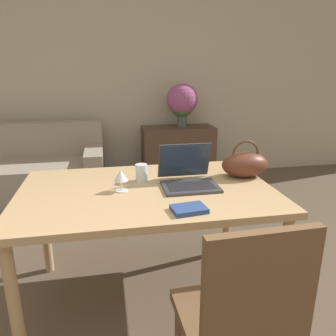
{
  "coord_description": "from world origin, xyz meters",
  "views": [
    {
      "loc": [
        -0.17,
        -0.97,
        1.45
      ],
      "look_at": [
        0.18,
        0.84,
        0.88
      ],
      "focal_mm": 35.0,
      "sensor_mm": 36.0,
      "label": 1
    }
  ],
  "objects_px": {
    "laptop": "(188,174)",
    "flower_vase": "(182,102)",
    "chair": "(242,316)",
    "drinking_glass": "(141,173)",
    "couch": "(18,173)",
    "wine_glass": "(121,177)",
    "handbag": "(245,164)"
  },
  "relations": [
    {
      "from": "drinking_glass",
      "to": "flower_vase",
      "type": "xyz_separation_m",
      "value": [
        0.74,
        2.06,
        0.22
      ]
    },
    {
      "from": "couch",
      "to": "laptop",
      "type": "height_order",
      "value": "laptop"
    },
    {
      "from": "wine_glass",
      "to": "chair",
      "type": "bearing_deg",
      "value": -62.74
    },
    {
      "from": "couch",
      "to": "drinking_glass",
      "type": "bearing_deg",
      "value": -56.6
    },
    {
      "from": "couch",
      "to": "wine_glass",
      "type": "bearing_deg",
      "value": -61.53
    },
    {
      "from": "chair",
      "to": "laptop",
      "type": "bearing_deg",
      "value": 88.76
    },
    {
      "from": "drinking_glass",
      "to": "wine_glass",
      "type": "distance_m",
      "value": 0.2
    },
    {
      "from": "drinking_glass",
      "to": "couch",
      "type": "bearing_deg",
      "value": 123.4
    },
    {
      "from": "laptop",
      "to": "flower_vase",
      "type": "xyz_separation_m",
      "value": [
        0.47,
        2.16,
        0.21
      ]
    },
    {
      "from": "laptop",
      "to": "flower_vase",
      "type": "bearing_deg",
      "value": 77.86
    },
    {
      "from": "chair",
      "to": "drinking_glass",
      "type": "relative_size",
      "value": 8.62
    },
    {
      "from": "wine_glass",
      "to": "handbag",
      "type": "xyz_separation_m",
      "value": [
        0.8,
        0.12,
        -0.0
      ]
    },
    {
      "from": "laptop",
      "to": "flower_vase",
      "type": "distance_m",
      "value": 2.22
    },
    {
      "from": "couch",
      "to": "wine_glass",
      "type": "distance_m",
      "value": 2.34
    },
    {
      "from": "couch",
      "to": "flower_vase",
      "type": "xyz_separation_m",
      "value": [
        1.95,
        0.22,
        0.74
      ]
    },
    {
      "from": "handbag",
      "to": "couch",
      "type": "bearing_deg",
      "value": 135.1
    },
    {
      "from": "laptop",
      "to": "wine_glass",
      "type": "distance_m",
      "value": 0.41
    },
    {
      "from": "chair",
      "to": "laptop",
      "type": "height_order",
      "value": "laptop"
    },
    {
      "from": "chair",
      "to": "wine_glass",
      "type": "height_order",
      "value": "chair"
    },
    {
      "from": "laptop",
      "to": "flower_vase",
      "type": "height_order",
      "value": "flower_vase"
    },
    {
      "from": "handbag",
      "to": "flower_vase",
      "type": "bearing_deg",
      "value": 88.18
    },
    {
      "from": "chair",
      "to": "drinking_glass",
      "type": "distance_m",
      "value": 1.05
    },
    {
      "from": "chair",
      "to": "flower_vase",
      "type": "distance_m",
      "value": 3.1
    },
    {
      "from": "couch",
      "to": "wine_glass",
      "type": "height_order",
      "value": "wine_glass"
    },
    {
      "from": "wine_glass",
      "to": "flower_vase",
      "type": "height_order",
      "value": "flower_vase"
    },
    {
      "from": "laptop",
      "to": "couch",
      "type": "bearing_deg",
      "value": 127.38
    },
    {
      "from": "couch",
      "to": "drinking_glass",
      "type": "height_order",
      "value": "drinking_glass"
    },
    {
      "from": "chair",
      "to": "wine_glass",
      "type": "distance_m",
      "value": 0.97
    },
    {
      "from": "couch",
      "to": "handbag",
      "type": "bearing_deg",
      "value": -44.9
    },
    {
      "from": "chair",
      "to": "laptop",
      "type": "xyz_separation_m",
      "value": [
        -0.01,
        0.86,
        0.31
      ]
    },
    {
      "from": "couch",
      "to": "drinking_glass",
      "type": "xyz_separation_m",
      "value": [
        1.21,
        -1.84,
        0.53
      ]
    },
    {
      "from": "couch",
      "to": "handbag",
      "type": "distance_m",
      "value": 2.72
    }
  ]
}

